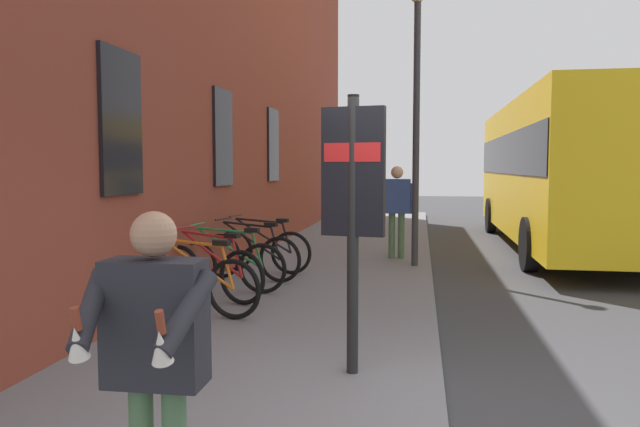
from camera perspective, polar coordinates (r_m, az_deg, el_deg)
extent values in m
plane|color=#38383A|center=(10.54, 15.93, -6.22)|extent=(60.00, 60.00, 0.00)
cube|color=slate|center=(12.53, 2.25, -4.11)|extent=(24.00, 3.50, 0.12)
cube|color=brown|center=(14.05, -5.82, 15.83)|extent=(22.00, 0.60, 9.40)
cube|color=black|center=(7.11, -18.17, 8.12)|extent=(0.90, 0.06, 1.60)
cube|color=black|center=(10.34, -9.11, 7.05)|extent=(0.90, 0.06, 1.60)
cube|color=black|center=(13.70, -4.44, 6.43)|extent=(0.90, 0.06, 1.60)
torus|color=black|center=(7.82, -14.88, -6.31)|extent=(0.21, 0.72, 0.72)
torus|color=black|center=(7.25, -8.12, -7.03)|extent=(0.21, 0.72, 0.72)
cylinder|color=orange|center=(7.46, -11.50, -4.61)|extent=(0.25, 1.00, 0.58)
cylinder|color=orange|center=(7.47, -12.01, -2.68)|extent=(0.21, 0.84, 0.09)
cylinder|color=orange|center=(7.25, -8.66, -5.04)|extent=(0.07, 0.19, 0.51)
cube|color=black|center=(7.24, -9.20, -2.74)|extent=(0.14, 0.22, 0.06)
cylinder|color=orange|center=(7.70, -14.67, -1.95)|extent=(0.47, 0.12, 0.02)
torus|color=black|center=(8.64, -12.97, -5.26)|extent=(0.30, 0.70, 0.72)
torus|color=black|center=(7.99, -7.33, -5.97)|extent=(0.30, 0.70, 0.72)
cylinder|color=#B21E1E|center=(8.24, -10.15, -3.74)|extent=(0.38, 0.97, 0.58)
cylinder|color=#B21E1E|center=(8.26, -10.58, -1.98)|extent=(0.32, 0.81, 0.09)
cylinder|color=#B21E1E|center=(7.99, -7.78, -4.15)|extent=(0.10, 0.19, 0.51)
cube|color=black|center=(8.00, -8.23, -2.05)|extent=(0.16, 0.22, 0.06)
cylinder|color=#B21E1E|center=(8.53, -12.79, -1.31)|extent=(0.46, 0.18, 0.02)
torus|color=black|center=(9.07, -11.69, -4.78)|extent=(0.13, 0.72, 0.72)
torus|color=black|center=(8.66, -5.43, -5.14)|extent=(0.13, 0.72, 0.72)
cylinder|color=#267F3F|center=(8.80, -8.50, -3.21)|extent=(0.13, 1.02, 0.58)
cylinder|color=#267F3F|center=(8.80, -8.97, -1.57)|extent=(0.12, 0.85, 0.09)
cylinder|color=#267F3F|center=(8.64, -5.91, -3.49)|extent=(0.05, 0.19, 0.51)
cube|color=black|center=(8.64, -6.39, -1.56)|extent=(0.12, 0.21, 0.06)
cylinder|color=#267F3F|center=(8.97, -11.46, -1.01)|extent=(0.48, 0.07, 0.02)
torus|color=black|center=(9.95, -9.25, -3.94)|extent=(0.21, 0.72, 0.72)
torus|color=black|center=(9.45, -3.78, -4.33)|extent=(0.21, 0.72, 0.72)
cylinder|color=black|center=(9.64, -6.47, -2.52)|extent=(0.26, 1.00, 0.58)
cylinder|color=black|center=(9.65, -6.88, -1.03)|extent=(0.22, 0.84, 0.09)
cylinder|color=black|center=(9.45, -4.20, -2.80)|extent=(0.08, 0.19, 0.51)
cube|color=black|center=(9.45, -4.62, -1.03)|extent=(0.14, 0.22, 0.06)
cylinder|color=black|center=(9.85, -9.05, -0.50)|extent=(0.47, 0.13, 0.02)
torus|color=black|center=(10.56, -8.13, -3.44)|extent=(0.15, 0.72, 0.72)
torus|color=black|center=(10.16, -2.74, -3.71)|extent=(0.15, 0.72, 0.72)
cylinder|color=black|center=(10.30, -5.37, -2.07)|extent=(0.17, 1.01, 0.58)
cylinder|color=black|center=(10.31, -5.77, -0.67)|extent=(0.14, 0.85, 0.09)
cylinder|color=black|center=(10.15, -3.14, -2.29)|extent=(0.06, 0.19, 0.51)
cube|color=black|center=(10.15, -3.55, -0.65)|extent=(0.12, 0.21, 0.06)
cylinder|color=black|center=(10.47, -7.92, -0.20)|extent=(0.48, 0.09, 0.02)
cylinder|color=black|center=(5.22, 3.10, -2.12)|extent=(0.10, 0.10, 2.40)
cube|color=black|center=(5.19, 3.12, 3.92)|extent=(0.17, 0.56, 1.10)
cube|color=red|center=(5.19, 3.13, 5.74)|extent=(0.17, 0.50, 0.16)
cube|color=yellow|center=(15.20, 21.64, 3.86)|extent=(10.52, 2.60, 3.00)
cube|color=black|center=(15.20, 21.68, 5.21)|extent=(10.31, 2.63, 0.90)
cylinder|color=black|center=(11.76, 19.04, -2.74)|extent=(1.00, 0.26, 1.00)
cylinder|color=black|center=(18.79, 23.03, -0.26)|extent=(1.00, 0.26, 1.00)
cylinder|color=black|center=(18.39, 15.74, -0.17)|extent=(1.00, 0.26, 1.00)
cylinder|color=#4C724C|center=(12.03, 6.75, -2.06)|extent=(0.13, 0.13, 0.89)
cylinder|color=#4C724C|center=(12.02, 7.63, -2.08)|extent=(0.13, 0.13, 0.89)
cube|color=#334C8C|center=(11.97, 7.22, 1.63)|extent=(0.27, 0.52, 0.67)
sphere|color=#D8AD8C|center=(11.95, 7.24, 3.85)|extent=(0.24, 0.24, 0.24)
cylinder|color=#334C8C|center=(11.99, 5.84, 1.44)|extent=(0.10, 0.10, 0.59)
cylinder|color=#334C8C|center=(11.95, 8.60, 1.40)|extent=(0.10, 0.10, 0.59)
cube|color=#26262D|center=(2.95, -15.17, -9.83)|extent=(0.23, 0.46, 0.59)
sphere|color=tan|center=(2.88, -15.33, -1.89)|extent=(0.21, 0.21, 0.21)
cylinder|color=#26262D|center=(2.68, -12.43, -9.08)|extent=(0.43, 0.17, 0.33)
cone|color=white|center=(2.56, -14.70, -11.99)|extent=(0.12, 0.09, 0.16)
cylinder|color=brown|center=(2.53, -14.74, -9.82)|extent=(0.06, 0.04, 0.11)
cylinder|color=#26262D|center=(2.87, -20.73, -8.39)|extent=(0.43, 0.18, 0.33)
cone|color=white|center=(2.72, -21.84, -11.19)|extent=(0.12, 0.09, 0.16)
cylinder|color=brown|center=(2.70, -21.90, -9.14)|extent=(0.06, 0.04, 0.11)
cylinder|color=#333338|center=(11.09, 9.00, 7.21)|extent=(0.12, 0.12, 4.69)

